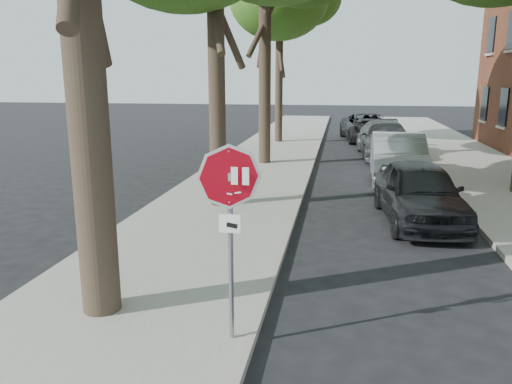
% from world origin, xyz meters
% --- Properties ---
extents(ground, '(120.00, 120.00, 0.00)m').
position_xyz_m(ground, '(0.00, 0.00, 0.00)').
color(ground, black).
rests_on(ground, ground).
extents(sidewalk_left, '(4.00, 55.00, 0.12)m').
position_xyz_m(sidewalk_left, '(-2.50, 12.00, 0.06)').
color(sidewalk_left, gray).
rests_on(sidewalk_left, ground).
extents(sidewalk_right, '(4.00, 55.00, 0.12)m').
position_xyz_m(sidewalk_right, '(6.00, 12.00, 0.06)').
color(sidewalk_right, gray).
rests_on(sidewalk_right, ground).
extents(curb_left, '(0.12, 55.00, 0.13)m').
position_xyz_m(curb_left, '(-0.45, 12.00, 0.07)').
color(curb_left, '#9E9384').
rests_on(curb_left, ground).
extents(curb_right, '(0.12, 55.00, 0.13)m').
position_xyz_m(curb_right, '(3.95, 12.00, 0.07)').
color(curb_right, '#9E9384').
rests_on(curb_right, ground).
extents(stop_sign, '(0.76, 0.34, 2.61)m').
position_xyz_m(stop_sign, '(-0.70, -0.03, 1.95)').
color(stop_sign, gray).
rests_on(stop_sign, sidewalk_left).
extents(tree_far, '(5.29, 4.91, 9.33)m').
position_xyz_m(tree_far, '(-2.72, 21.11, 7.21)').
color(tree_far, black).
rests_on(tree_far, sidewalk_left).
extents(car_a, '(2.13, 4.56, 1.51)m').
position_xyz_m(car_a, '(2.60, 6.55, 0.76)').
color(car_a, black).
rests_on(car_a, ground).
extents(car_b, '(1.86, 5.00, 1.63)m').
position_xyz_m(car_b, '(2.60, 11.54, 0.82)').
color(car_b, '#9B9DA3').
rests_on(car_b, ground).
extents(car_c, '(2.55, 5.55, 1.57)m').
position_xyz_m(car_c, '(2.60, 17.03, 0.79)').
color(car_c, '#414145').
rests_on(car_c, ground).
extents(car_d, '(3.27, 5.84, 1.54)m').
position_xyz_m(car_d, '(2.13, 22.81, 0.77)').
color(car_d, black).
rests_on(car_d, ground).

